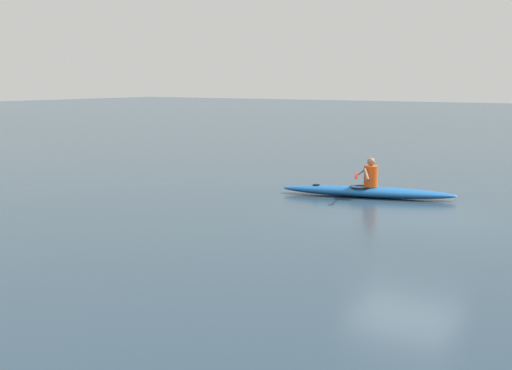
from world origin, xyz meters
TOP-DOWN VIEW (x-y plane):
  - ground_plane at (0.00, 0.00)m, footprint 160.00×160.00m
  - kayak at (1.88, -1.90)m, footprint 4.66×1.90m
  - kayaker at (1.82, -1.92)m, footprint 0.72×2.38m

SIDE VIEW (x-z plane):
  - ground_plane at x=0.00m, z-range 0.00..0.00m
  - kayak at x=1.88m, z-range 0.00..0.28m
  - kayaker at x=1.82m, z-range 0.22..1.00m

